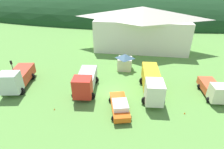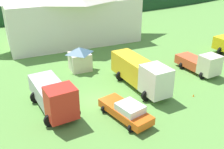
% 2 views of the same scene
% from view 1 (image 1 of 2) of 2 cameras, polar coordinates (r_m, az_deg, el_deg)
% --- Properties ---
extents(ground_plane, '(200.00, 200.00, 0.00)m').
position_cam_1_polar(ground_plane, '(26.51, 0.18, -5.68)').
color(ground_plane, '#5B9342').
extents(forested_hill_backdrop, '(172.85, 60.00, 26.60)m').
position_cam_1_polar(forested_hill_backdrop, '(85.85, 6.43, 18.45)').
color(forested_hill_backdrop, '#193D1E').
rests_on(forested_hill_backdrop, ground).
extents(depot_building, '(21.27, 10.45, 9.06)m').
position_cam_1_polar(depot_building, '(42.24, 9.13, 14.21)').
color(depot_building, white).
rests_on(depot_building, ground).
extents(play_shed_cream, '(2.60, 2.46, 2.90)m').
position_cam_1_polar(play_shed_cream, '(32.41, 4.02, 4.04)').
color(play_shed_cream, beige).
rests_on(play_shed_cream, ground).
extents(tow_truck_silver, '(4.05, 7.28, 3.39)m').
position_cam_1_polar(tow_truck_silver, '(30.29, -27.43, -0.93)').
color(tow_truck_silver, silver).
rests_on(tow_truck_silver, ground).
extents(crane_truck_red, '(3.63, 7.40, 3.28)m').
position_cam_1_polar(crane_truck_red, '(26.36, -8.26, -2.13)').
color(crane_truck_red, red).
rests_on(crane_truck_red, ground).
extents(heavy_rig_striped, '(3.35, 8.51, 3.34)m').
position_cam_1_polar(heavy_rig_striped, '(25.97, 12.28, -2.50)').
color(heavy_rig_striped, silver).
rests_on(heavy_rig_striped, ground).
extents(light_truck_cream, '(2.94, 5.65, 2.62)m').
position_cam_1_polar(light_truck_cream, '(28.52, 29.11, -4.09)').
color(light_truck_cream, beige).
rests_on(light_truck_cream, ground).
extents(service_pickup_orange, '(3.19, 5.57, 1.66)m').
position_cam_1_polar(service_pickup_orange, '(22.78, 2.38, -9.70)').
color(service_pickup_orange, '#E75B16').
rests_on(service_pickup_orange, ground).
extents(traffic_light_west, '(0.20, 0.32, 3.83)m').
position_cam_1_polar(traffic_light_west, '(31.34, -28.35, 1.34)').
color(traffic_light_west, '#4C4C51').
rests_on(traffic_light_west, ground).
extents(traffic_cone_near_pickup, '(0.36, 0.36, 0.51)m').
position_cam_1_polar(traffic_cone_near_pickup, '(24.56, 21.62, -11.29)').
color(traffic_cone_near_pickup, orange).
rests_on(traffic_cone_near_pickup, ground).
extents(traffic_cone_mid_row, '(0.36, 0.36, 0.51)m').
position_cam_1_polar(traffic_cone_mid_row, '(24.56, -17.43, -10.43)').
color(traffic_cone_mid_row, orange).
rests_on(traffic_cone_mid_row, ground).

